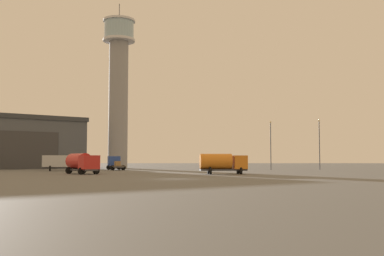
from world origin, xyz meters
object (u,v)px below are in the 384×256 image
(control_tower, at_px, (119,82))
(light_post_north, at_px, (271,141))
(truck_box_silver, at_px, (61,162))
(truck_flatbed_blue, at_px, (115,163))
(truck_fuel_tanker_orange, at_px, (223,163))
(light_post_east, at_px, (319,140))
(truck_fuel_tanker_red, at_px, (82,162))

(control_tower, height_order, light_post_north, control_tower)
(control_tower, distance_m, truck_box_silver, 31.81)
(control_tower, xyz_separation_m, truck_flatbed_blue, (2.21, -16.12, -19.49))
(truck_fuel_tanker_orange, bearing_deg, light_post_east, 46.21)
(control_tower, relative_size, truck_box_silver, 5.39)
(truck_box_silver, xyz_separation_m, light_post_east, (50.59, 10.29, 4.47))
(truck_flatbed_blue, xyz_separation_m, light_post_north, (32.05, 2.16, 4.58))
(truck_fuel_tanker_red, xyz_separation_m, light_post_east, (42.43, 27.69, 4.38))
(truck_flatbed_blue, distance_m, light_post_east, 42.40)
(truck_box_silver, relative_size, light_post_east, 0.71)
(truck_box_silver, xyz_separation_m, light_post_north, (40.54, 10.60, 4.30))
(truck_box_silver, bearing_deg, control_tower, 58.47)
(light_post_east, height_order, light_post_north, light_post_east)
(light_post_north, bearing_deg, truck_box_silver, -165.35)
(truck_flatbed_blue, bearing_deg, light_post_east, -107.64)
(truck_fuel_tanker_red, relative_size, truck_box_silver, 0.88)
(truck_fuel_tanker_red, height_order, light_post_east, light_post_east)
(truck_fuel_tanker_orange, xyz_separation_m, light_post_east, (21.79, 28.04, 4.41))
(truck_flatbed_blue, height_order, truck_fuel_tanker_orange, truck_fuel_tanker_orange)
(control_tower, xyz_separation_m, truck_fuel_tanker_orange, (22.51, -42.31, -19.16))
(truck_flatbed_blue, distance_m, truck_box_silver, 11.97)
(light_post_east, bearing_deg, truck_fuel_tanker_red, -146.87)
(truck_fuel_tanker_red, xyz_separation_m, light_post_north, (32.38, 28.00, 4.22))
(truck_flatbed_blue, bearing_deg, truck_fuel_tanker_red, 159.11)
(truck_fuel_tanker_orange, bearing_deg, truck_box_silver, 142.41)
(truck_fuel_tanker_red, distance_m, light_post_east, 50.85)
(control_tower, relative_size, light_post_east, 3.85)
(control_tower, distance_m, truck_fuel_tanker_red, 46.16)
(truck_fuel_tanker_orange, distance_m, truck_box_silver, 33.83)
(truck_fuel_tanker_orange, relative_size, truck_fuel_tanker_red, 1.07)
(truck_fuel_tanker_orange, height_order, light_post_east, light_post_east)
(light_post_north, bearing_deg, truck_fuel_tanker_red, -139.14)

